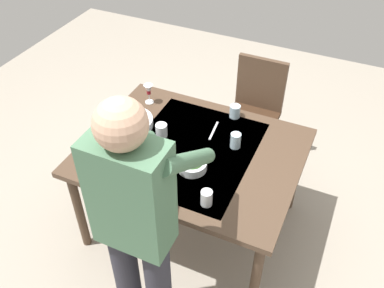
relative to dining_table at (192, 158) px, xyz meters
name	(u,v)px	position (x,y,z in m)	size (l,w,h in m)	color
ground_plane	(192,223)	(0.00, 0.00, -0.68)	(6.00, 6.00, 0.00)	#9E9384
dining_table	(192,158)	(0.00, 0.00, 0.00)	(1.39, 1.09, 0.75)	#4C3828
chair_near	(255,106)	(-0.15, -0.93, -0.15)	(0.40, 0.40, 0.91)	#352114
person_server	(137,224)	(-0.08, 0.81, 0.29)	(0.42, 0.61, 1.69)	#2D2D38
wine_bottle	(139,173)	(0.14, 0.42, 0.18)	(0.07, 0.07, 0.30)	black
wine_glass_left	(149,90)	(0.51, -0.35, 0.18)	(0.07, 0.07, 0.15)	white
water_cup_near_left	(161,130)	(0.25, -0.05, 0.12)	(0.08, 0.08, 0.09)	silver
water_cup_near_right	(206,198)	(-0.26, 0.38, 0.12)	(0.07, 0.07, 0.10)	silver
water_cup_far_left	(235,111)	(-0.13, -0.45, 0.12)	(0.08, 0.08, 0.09)	silver
water_cup_far_right	(236,140)	(-0.24, -0.15, 0.12)	(0.07, 0.07, 0.10)	silver
serving_bowl_pasta	(131,122)	(0.48, -0.06, 0.10)	(0.30, 0.30, 0.07)	silver
side_bowl_salad	(192,165)	(-0.07, 0.16, 0.10)	(0.18, 0.18, 0.07)	silver
dinner_plate_near	(97,155)	(0.53, 0.30, 0.08)	(0.23, 0.23, 0.01)	silver
table_knife	(214,131)	(-0.05, -0.24, 0.07)	(0.01, 0.20, 0.01)	silver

